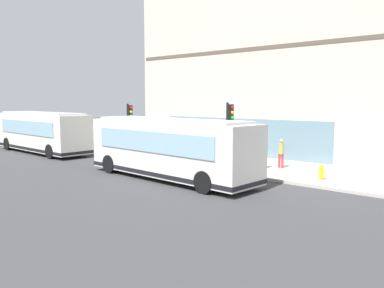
# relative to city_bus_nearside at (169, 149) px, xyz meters

# --- Properties ---
(ground) EXTENTS (120.00, 120.00, 0.00)m
(ground) POSITION_rel_city_bus_nearside_xyz_m (0.17, 0.74, -1.55)
(ground) COLOR #38383A
(sidewalk_curb) EXTENTS (4.60, 40.00, 0.15)m
(sidewalk_curb) POSITION_rel_city_bus_nearside_xyz_m (5.07, 0.74, -1.48)
(sidewalk_curb) COLOR #B2ADA3
(sidewalk_curb) RESTS_ON ground
(building_corner) EXTENTS (8.62, 18.07, 13.09)m
(building_corner) POSITION_rel_city_bus_nearside_xyz_m (11.66, 0.74, 4.98)
(building_corner) COLOR beige
(building_corner) RESTS_ON ground
(city_bus_nearside) EXTENTS (3.07, 10.16, 3.07)m
(city_bus_nearside) POSITION_rel_city_bus_nearside_xyz_m (0.00, 0.00, 0.00)
(city_bus_nearside) COLOR silver
(city_bus_nearside) RESTS_ON ground
(city_bus_far_down_street) EXTENTS (2.90, 10.12, 3.07)m
(city_bus_far_down_street) POSITION_rel_city_bus_nearside_xyz_m (0.91, 14.31, 0.00)
(city_bus_far_down_street) COLOR silver
(city_bus_far_down_street) RESTS_ON ground
(traffic_light_near_corner) EXTENTS (0.32, 0.49, 3.73)m
(traffic_light_near_corner) POSITION_rel_city_bus_nearside_xyz_m (3.17, -1.45, 1.20)
(traffic_light_near_corner) COLOR black
(traffic_light_near_corner) RESTS_ON sidewalk_curb
(traffic_light_down_block) EXTENTS (0.32, 0.49, 3.60)m
(traffic_light_down_block) POSITION_rel_city_bus_nearside_xyz_m (3.17, 6.82, 1.11)
(traffic_light_down_block) COLOR black
(traffic_light_down_block) RESTS_ON sidewalk_curb
(fire_hydrant) EXTENTS (0.35, 0.35, 0.74)m
(fire_hydrant) POSITION_rel_city_bus_nearside_xyz_m (4.14, -6.26, -1.04)
(fire_hydrant) COLOR gold
(fire_hydrant) RESTS_ON sidewalk_curb
(pedestrian_by_light_pole) EXTENTS (0.32, 0.32, 1.63)m
(pedestrian_by_light_pole) POSITION_rel_city_bus_nearside_xyz_m (4.93, -2.51, -0.47)
(pedestrian_by_light_pole) COLOR silver
(pedestrian_by_light_pole) RESTS_ON sidewalk_curb
(pedestrian_near_hydrant) EXTENTS (0.32, 0.32, 1.65)m
(pedestrian_near_hydrant) POSITION_rel_city_bus_nearside_xyz_m (5.89, -3.14, -0.46)
(pedestrian_near_hydrant) COLOR #B23338
(pedestrian_near_hydrant) RESTS_ON sidewalk_curb
(pedestrian_walking_along_curb) EXTENTS (0.32, 0.32, 1.66)m
(pedestrian_walking_along_curb) POSITION_rel_city_bus_nearside_xyz_m (5.96, 5.85, -0.45)
(pedestrian_walking_along_curb) COLOR #8C3F8C
(pedestrian_walking_along_curb) RESTS_ON sidewalk_curb
(pedestrian_near_building_entrance) EXTENTS (0.32, 0.32, 1.62)m
(pedestrian_near_building_entrance) POSITION_rel_city_bus_nearside_xyz_m (4.81, 3.32, -0.47)
(pedestrian_near_building_entrance) COLOR #99994C
(pedestrian_near_building_entrance) RESTS_ON sidewalk_curb
(newspaper_vending_box) EXTENTS (0.44, 0.43, 0.90)m
(newspaper_vending_box) POSITION_rel_city_bus_nearside_xyz_m (6.16, 3.26, -0.95)
(newspaper_vending_box) COLOR #197233
(newspaper_vending_box) RESTS_ON sidewalk_curb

